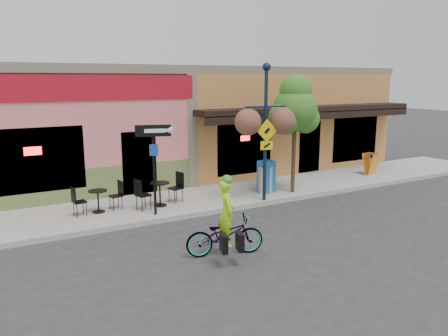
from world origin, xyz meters
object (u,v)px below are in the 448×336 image
(cyclist_rider, at_px, (227,223))
(one_way_sign, at_px, (154,170))
(newspaper_box_blue, at_px, (266,176))
(street_tree, at_px, (294,134))
(bicycle, at_px, (225,235))
(newspaper_box_grey, at_px, (264,179))
(building, at_px, (174,119))
(lamp_post, at_px, (265,133))

(cyclist_rider, relative_size, one_way_sign, 0.59)
(newspaper_box_blue, height_order, street_tree, street_tree)
(cyclist_rider, height_order, one_way_sign, one_way_sign)
(bicycle, bearing_deg, street_tree, -38.14)
(newspaper_box_grey, bearing_deg, cyclist_rider, -119.09)
(building, height_order, newspaper_box_grey, building)
(building, relative_size, newspaper_box_blue, 16.44)
(one_way_sign, height_order, newspaper_box_blue, one_way_sign)
(street_tree, bearing_deg, lamp_post, -165.61)
(building, distance_m, lamp_post, 6.84)
(bicycle, height_order, lamp_post, lamp_post)
(one_way_sign, bearing_deg, newspaper_box_blue, 24.34)
(lamp_post, bearing_deg, bicycle, -128.32)
(lamp_post, height_order, one_way_sign, lamp_post)
(newspaper_box_grey, bearing_deg, street_tree, -12.13)
(cyclist_rider, relative_size, newspaper_box_blue, 1.39)
(bicycle, bearing_deg, one_way_sign, 23.94)
(bicycle, distance_m, one_way_sign, 3.45)
(cyclist_rider, distance_m, lamp_post, 4.60)
(building, relative_size, one_way_sign, 6.95)
(one_way_sign, relative_size, newspaper_box_blue, 2.36)
(street_tree, bearing_deg, building, 104.84)
(building, xyz_separation_m, bicycle, (-2.88, -9.85, -1.77))
(street_tree, bearing_deg, newspaper_box_blue, 150.54)
(lamp_post, height_order, street_tree, lamp_post)
(newspaper_box_blue, relative_size, newspaper_box_grey, 1.22)
(lamp_post, height_order, newspaper_box_blue, lamp_post)
(bicycle, bearing_deg, building, -0.89)
(lamp_post, relative_size, street_tree, 1.07)
(building, xyz_separation_m, newspaper_box_grey, (0.83, -6.02, -1.65))
(newspaper_box_grey, bearing_deg, lamp_post, -109.98)
(bicycle, relative_size, street_tree, 0.45)
(building, xyz_separation_m, one_way_sign, (-3.37, -6.58, -0.79))
(bicycle, distance_m, newspaper_box_grey, 5.34)
(lamp_post, distance_m, newspaper_box_grey, 2.00)
(cyclist_rider, xyz_separation_m, newspaper_box_blue, (3.74, 3.85, -0.07))
(one_way_sign, bearing_deg, cyclist_rider, -63.89)
(newspaper_box_blue, bearing_deg, building, 87.76)
(one_way_sign, height_order, newspaper_box_grey, one_way_sign)
(building, xyz_separation_m, newspaper_box_blue, (0.91, -6.01, -1.55))
(lamp_post, bearing_deg, newspaper_box_blue, 60.07)
(bicycle, xyz_separation_m, one_way_sign, (-0.49, 3.27, 0.98))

